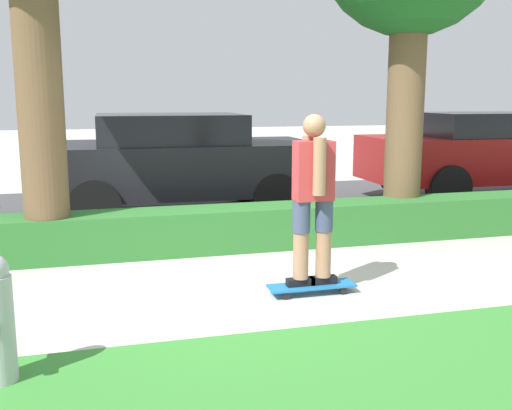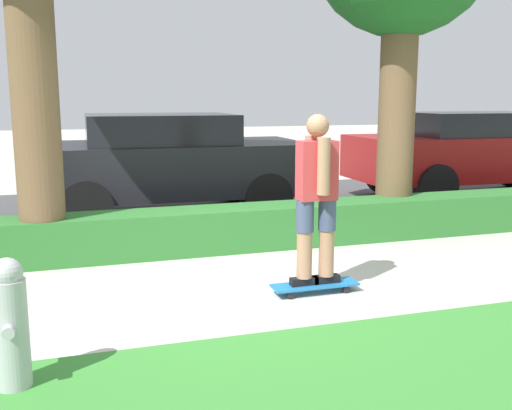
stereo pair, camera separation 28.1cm
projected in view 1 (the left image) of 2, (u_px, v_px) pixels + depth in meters
ground_plane at (251, 291)px, 5.62m from camera, size 60.00×60.00×0.00m
street_asphalt at (185, 210)px, 9.61m from camera, size 18.48×5.00×0.01m
hedge_row at (217, 229)px, 7.10m from camera, size 18.48×0.60×0.50m
skateboard at (312, 286)px, 5.53m from camera, size 0.81×0.24×0.09m
skater_person at (313, 196)px, 5.38m from camera, size 0.48×0.40×1.56m
parked_car_middle at (177, 161)px, 9.13m from camera, size 4.15×2.08×1.54m
parked_car_rear at (496, 152)px, 10.59m from camera, size 4.76×1.89×1.53m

